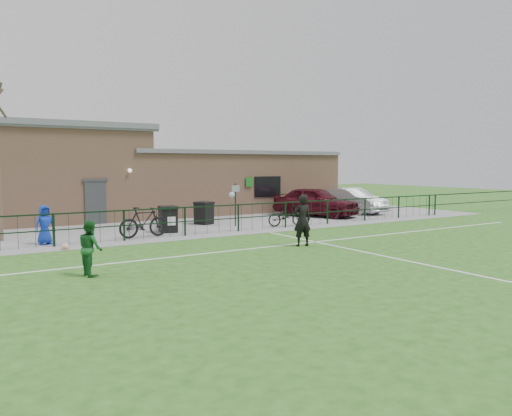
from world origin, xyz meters
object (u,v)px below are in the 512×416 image
car_maroon (316,202)px  spectator_child (45,225)px  car_silver (352,200)px  wheelie_bin_right (204,214)px  sign_post (235,205)px  wheelie_bin_left (168,220)px  bicycle_d (144,222)px  bicycle_e (286,216)px  outfield_player (90,248)px  ball_ground (65,247)px

car_maroon → spectator_child: bearing=165.8°
car_silver → wheelie_bin_right: bearing=179.7°
sign_post → spectator_child: size_ratio=1.41×
wheelie_bin_left → spectator_child: size_ratio=0.72×
bicycle_d → bicycle_e: (6.87, -0.12, -0.13)m
wheelie_bin_right → outfield_player: outfield_player is taller
bicycle_e → wheelie_bin_right: bearing=60.0°
bicycle_e → ball_ground: 10.20m
sign_post → bicycle_d: size_ratio=0.99×
bicycle_e → outfield_player: bearing=132.4°
bicycle_d → spectator_child: bearing=83.9°
wheelie_bin_left → bicycle_d: size_ratio=0.51×
wheelie_bin_right → bicycle_d: size_ratio=0.49×
ball_ground → wheelie_bin_left: bearing=25.4°
bicycle_e → outfield_player: size_ratio=1.24×
spectator_child → sign_post: bearing=-6.8°
sign_post → car_silver: sign_post is taller
wheelie_bin_left → car_maroon: car_maroon is taller
ball_ground → car_silver: bearing=14.3°
car_maroon → ball_ground: car_maroon is taller
wheelie_bin_right → bicycle_d: bicycle_d is taller
car_maroon → bicycle_d: bearing=169.9°
bicycle_d → sign_post: bearing=-78.7°
wheelie_bin_right → spectator_child: bearing=176.3°
bicycle_d → bicycle_e: 6.88m
car_silver → ball_ground: size_ratio=18.48×
car_silver → ball_ground: 17.87m
car_maroon → spectator_child: 14.71m
sign_post → bicycle_e: 2.45m
wheelie_bin_right → bicycle_e: size_ratio=0.55×
wheelie_bin_left → sign_post: sign_post is taller
bicycle_d → wheelie_bin_left: bearing=-59.8°
sign_post → bicycle_e: bearing=-34.1°
sign_post → ball_ground: bearing=-162.7°
spectator_child → ball_ground: (0.37, -1.53, -0.61)m
wheelie_bin_left → car_maroon: 9.67m
wheelie_bin_right → bicycle_e: wheelie_bin_right is taller
wheelie_bin_right → bicycle_e: (2.90, -2.80, -0.02)m
car_maroon → outfield_player: 16.65m
wheelie_bin_right → outfield_player: size_ratio=0.68×
wheelie_bin_left → outfield_player: size_ratio=0.71×
wheelie_bin_left → spectator_child: bearing=-162.6°
wheelie_bin_right → car_maroon: car_maroon is taller
spectator_child → outfield_player: size_ratio=0.98×
bicycle_e → bicycle_d: bearing=103.0°
wheelie_bin_left → wheelie_bin_right: (2.59, 1.78, -0.02)m
wheelie_bin_right → car_maroon: (6.91, -0.03, 0.32)m
car_maroon → bicycle_d: car_maroon is taller
wheelie_bin_right → car_maroon: bearing=-21.9°
sign_post → car_maroon: 6.17m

